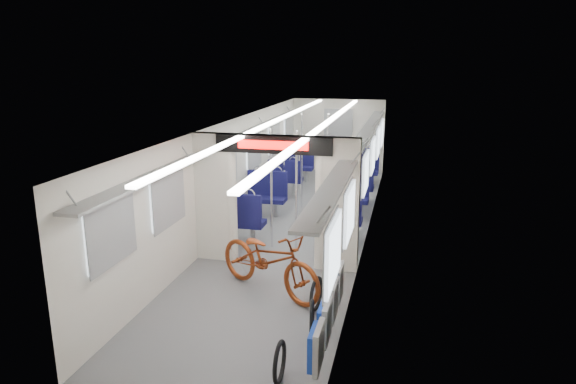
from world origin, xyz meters
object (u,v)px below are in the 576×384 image
object	(u,v)px
seat_bay_far_right	(358,173)
stanchion_far_right	(327,162)
seat_bay_near_right	(345,203)
flip_bench	(328,311)
stanchion_near_left	(271,189)
bike_hoop_c	(316,295)
seat_bay_near_left	(254,203)
stanchion_far_left	(302,161)
bicycle	(269,259)
bike_hoop_a	(280,364)
stanchion_near_right	(296,193)
seat_bay_far_left	(292,169)
bike_hoop_b	(312,320)

from	to	relation	value
seat_bay_far_right	stanchion_far_right	world-z (taller)	stanchion_far_right
seat_bay_near_right	flip_bench	bearing A→B (deg)	-85.16
stanchion_near_left	stanchion_far_right	xyz separation A→B (m)	(0.60, 2.89, 0.00)
bike_hoop_c	seat_bay_near_left	xyz separation A→B (m)	(-1.95, 3.37, 0.33)
stanchion_near_left	stanchion_far_left	world-z (taller)	same
bicycle	bike_hoop_c	distance (m)	0.97
flip_bench	stanchion_far_right	distance (m)	6.43
flip_bench	bike_hoop_a	size ratio (longest dim) A/B	4.16
bicycle	seat_bay_near_left	xyz separation A→B (m)	(-1.14, 2.94, 0.02)
bike_hoop_a	seat_bay_far_right	xyz separation A→B (m)	(0.02, 8.58, 0.35)
bike_hoop_a	stanchion_near_right	world-z (taller)	stanchion_near_right
stanchion_far_left	stanchion_far_right	bearing A→B (deg)	9.34
bike_hoop_a	seat_bay_far_left	size ratio (longest dim) A/B	0.26
seat_bay_far_left	stanchion_near_left	bearing A→B (deg)	-82.01
stanchion_far_left	stanchion_far_right	world-z (taller)	same
bike_hoop_c	stanchion_near_right	xyz separation A→B (m)	(-0.78, 2.22, 0.92)
bicycle	bike_hoop_b	world-z (taller)	bicycle
seat_bay_far_right	stanchion_far_left	bearing A→B (deg)	-125.81
bicycle	seat_bay_near_right	bearing A→B (deg)	17.79
flip_bench	stanchion_near_left	bearing A→B (deg)	115.37
seat_bay_near_right	stanchion_near_right	world-z (taller)	stanchion_near_right
bike_hoop_b	seat_bay_near_right	xyz separation A→B (m)	(-0.15, 4.56, 0.31)
seat_bay_near_left	stanchion_near_right	xyz separation A→B (m)	(1.17, -1.15, 0.59)
bike_hoop_a	seat_bay_far_right	bearing A→B (deg)	89.88
seat_bay_near_left	stanchion_near_right	world-z (taller)	stanchion_near_right
seat_bay_near_left	seat_bay_near_right	size ratio (longest dim) A/B	1.12
seat_bay_near_left	stanchion_far_right	bearing A→B (deg)	55.86
seat_bay_far_left	bicycle	bearing A→B (deg)	-80.26
stanchion_far_right	bicycle	bearing A→B (deg)	-91.49
bike_hoop_c	stanchion_near_right	size ratio (longest dim) A/B	0.22
seat_bay_near_right	stanchion_near_right	distance (m)	1.89
bike_hoop_b	stanchion_far_right	xyz separation A→B (m)	(-0.75, 5.93, 0.93)
stanchion_near_left	stanchion_far_right	distance (m)	2.95
stanchion_near_left	stanchion_far_right	size ratio (longest dim) A/B	1.00
bike_hoop_c	seat_bay_near_right	xyz separation A→B (m)	(-0.08, 3.86, 0.30)
bike_hoop_b	bike_hoop_c	xyz separation A→B (m)	(-0.07, 0.70, 0.01)
bike_hoop_c	stanchion_near_left	xyz separation A→B (m)	(-1.29, 2.35, 0.92)
flip_bench	bike_hoop_b	distance (m)	0.59
bike_hoop_c	bicycle	bearing A→B (deg)	152.31
stanchion_near_right	stanchion_far_left	distance (m)	2.96
seat_bay_near_left	seat_bay_far_right	distance (m)	3.91
bike_hoop_b	seat_bay_near_right	size ratio (longest dim) A/B	0.25
bike_hoop_b	stanchion_far_left	size ratio (longest dim) A/B	0.22
seat_bay_near_left	stanchion_far_left	size ratio (longest dim) A/B	0.97
seat_bay_near_right	stanchion_far_left	distance (m)	1.86
bike_hoop_c	stanchion_near_right	bearing A→B (deg)	109.46
stanchion_near_left	seat_bay_far_left	bearing A→B (deg)	97.99
stanchion_near_right	stanchion_far_left	bearing A→B (deg)	99.72
stanchion_near_right	stanchion_far_right	bearing A→B (deg)	88.17
seat_bay_near_right	stanchion_near_left	xyz separation A→B (m)	(-1.21, -1.52, 0.62)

